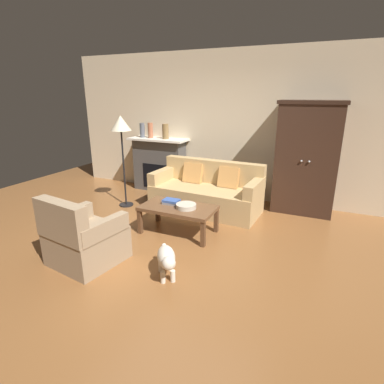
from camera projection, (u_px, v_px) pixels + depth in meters
name	position (u px, v px, depth m)	size (l,w,h in m)	color
ground_plane	(174.00, 250.00, 4.11)	(9.60, 9.60, 0.00)	brown
back_wall	(234.00, 127.00, 5.89)	(7.20, 0.10, 2.80)	beige
fireplace	(159.00, 164.00, 6.54)	(1.26, 0.48, 1.12)	#4C4947
armoire	(307.00, 158.00, 5.18)	(1.06, 0.57, 1.91)	#382319
couch	(207.00, 193.00, 5.45)	(1.96, 0.94, 0.86)	tan
coffee_table	(178.00, 210.00, 4.52)	(1.10, 0.60, 0.42)	brown
fruit_bowl	(186.00, 206.00, 4.43)	(0.30, 0.30, 0.07)	beige
book_stack	(171.00, 202.00, 4.60)	(0.25, 0.18, 0.07)	gray
mantel_vase_slate	(142.00, 130.00, 6.45)	(0.10, 0.10, 0.30)	#565B66
mantel_vase_terracotta	(150.00, 130.00, 6.37)	(0.11, 0.11, 0.31)	#A86042
mantel_vase_bronze	(165.00, 131.00, 6.23)	(0.13, 0.13, 0.30)	olive
armchair_near_left	(83.00, 239.00, 3.72)	(0.87, 0.87, 0.88)	#997F60
floor_lamp	(121.00, 129.00, 5.32)	(0.36, 0.36, 1.65)	black
dog	(167.00, 259.00, 3.42)	(0.41, 0.49, 0.39)	beige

